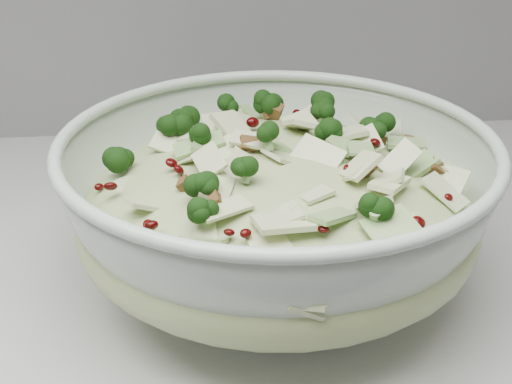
# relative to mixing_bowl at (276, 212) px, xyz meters

# --- Properties ---
(mixing_bowl) EXTENTS (0.42, 0.42, 0.14)m
(mixing_bowl) POSITION_rel_mixing_bowl_xyz_m (0.00, 0.00, 0.00)
(mixing_bowl) COLOR #B5C7B5
(mixing_bowl) RESTS_ON counter
(salad) EXTENTS (0.33, 0.33, 0.14)m
(salad) POSITION_rel_mixing_bowl_xyz_m (-0.00, 0.00, 0.02)
(salad) COLOR #AFBE82
(salad) RESTS_ON mixing_bowl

